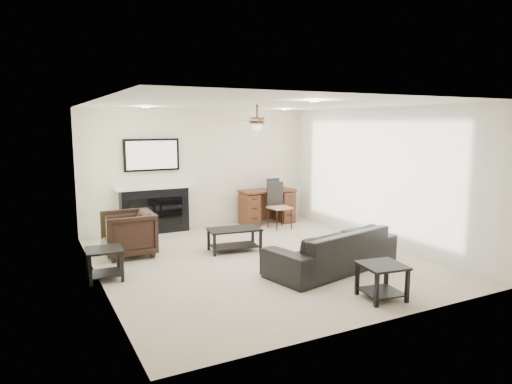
# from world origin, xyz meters

# --- Properties ---
(room_shell) EXTENTS (5.50, 5.54, 2.52)m
(room_shell) POSITION_xyz_m (0.19, 0.08, 1.68)
(room_shell) COLOR #BCAC97
(room_shell) RESTS_ON ground
(sofa) EXTENTS (2.31, 1.30, 0.64)m
(sofa) POSITION_xyz_m (0.73, -0.96, 0.32)
(sofa) COLOR black
(sofa) RESTS_ON ground
(armchair) EXTENTS (0.85, 0.83, 0.75)m
(armchair) POSITION_xyz_m (-1.87, 1.19, 0.38)
(armchair) COLOR black
(armchair) RESTS_ON ground
(coffee_table) EXTENTS (0.96, 0.61, 0.40)m
(coffee_table) POSITION_xyz_m (-0.17, 0.64, 0.20)
(coffee_table) COLOR black
(coffee_table) RESTS_ON ground
(end_table_near) EXTENTS (0.59, 0.59, 0.45)m
(end_table_near) POSITION_xyz_m (0.58, -2.21, 0.23)
(end_table_near) COLOR black
(end_table_near) RESTS_ON ground
(end_table_left) EXTENTS (0.53, 0.53, 0.45)m
(end_table_left) POSITION_xyz_m (-2.42, 0.14, 0.23)
(end_table_left) COLOR black
(end_table_left) RESTS_ON ground
(fireplace_unit) EXTENTS (1.52, 0.34, 1.91)m
(fireplace_unit) POSITION_xyz_m (-1.04, 2.58, 0.95)
(fireplace_unit) COLOR black
(fireplace_unit) RESTS_ON ground
(desk) EXTENTS (1.22, 0.56, 0.76)m
(desk) POSITION_xyz_m (1.40, 2.33, 0.38)
(desk) COLOR #3D220F
(desk) RESTS_ON ground
(desk_chair) EXTENTS (0.44, 0.46, 0.97)m
(desk_chair) POSITION_xyz_m (1.40, 1.78, 0.48)
(desk_chair) COLOR black
(desk_chair) RESTS_ON ground
(laptop) EXTENTS (0.33, 0.24, 0.23)m
(laptop) POSITION_xyz_m (1.60, 2.31, 0.88)
(laptop) COLOR black
(laptop) RESTS_ON desk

